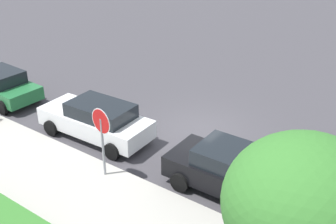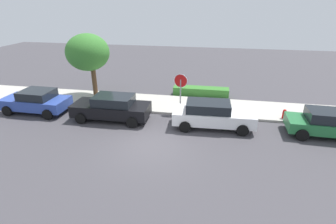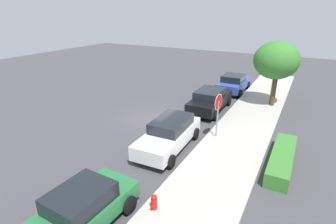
# 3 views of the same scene
# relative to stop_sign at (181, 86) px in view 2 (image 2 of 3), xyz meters

# --- Properties ---
(ground_plane) EXTENTS (60.00, 60.00, 0.00)m
(ground_plane) POSITION_rel_stop_sign_xyz_m (-0.85, -4.47, -1.77)
(ground_plane) COLOR #423F44
(sidewalk_curb) EXTENTS (32.00, 3.19, 0.14)m
(sidewalk_curb) POSITION_rel_stop_sign_xyz_m (-0.85, 1.07, -1.70)
(sidewalk_curb) COLOR #B2ADA3
(sidewalk_curb) RESTS_ON ground_plane
(stop_sign) EXTENTS (0.85, 0.12, 2.54)m
(stop_sign) POSITION_rel_stop_sign_xyz_m (0.00, 0.00, 0.00)
(stop_sign) COLOR gray
(stop_sign) RESTS_ON ground_plane
(parked_car_white) EXTENTS (4.59, 2.07, 1.51)m
(parked_car_white) POSITION_rel_stop_sign_xyz_m (2.07, -1.77, -0.98)
(parked_car_white) COLOR white
(parked_car_white) RESTS_ON ground_plane
(parked_car_black) EXTENTS (4.61, 2.07, 1.52)m
(parked_car_black) POSITION_rel_stop_sign_xyz_m (-3.91, -1.79, -0.99)
(parked_car_black) COLOR black
(parked_car_black) RESTS_ON ground_plane
(parked_car_green) EXTENTS (4.16, 2.05, 1.43)m
(parked_car_green) POSITION_rel_stop_sign_xyz_m (8.09, -1.74, -1.04)
(parked_car_green) COLOR #236B38
(parked_car_green) RESTS_ON ground_plane
(parked_car_blue) EXTENTS (4.17, 2.14, 1.47)m
(parked_car_blue) POSITION_rel_stop_sign_xyz_m (-9.12, -1.58, -1.02)
(parked_car_blue) COLOR #2D479E
(parked_car_blue) RESTS_ON ground_plane
(street_tree_near_corner) EXTENTS (3.04, 3.04, 4.62)m
(street_tree_near_corner) POSITION_rel_stop_sign_xyz_m (-6.88, 1.76, 1.53)
(street_tree_near_corner) COLOR #513823
(street_tree_near_corner) RESTS_ON ground_plane
(fire_hydrant) EXTENTS (0.30, 0.22, 0.72)m
(fire_hydrant) POSITION_rel_stop_sign_xyz_m (6.33, -0.09, -1.41)
(fire_hydrant) COLOR red
(fire_hydrant) RESTS_ON ground_plane
(front_yard_hedge) EXTENTS (4.13, 0.91, 0.65)m
(front_yard_hedge) POSITION_rel_stop_sign_xyz_m (1.10, 3.44, -1.44)
(front_yard_hedge) COLOR #387A2D
(front_yard_hedge) RESTS_ON ground_plane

